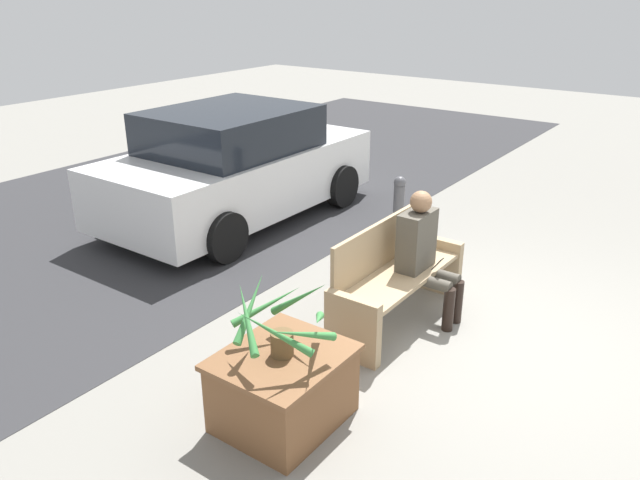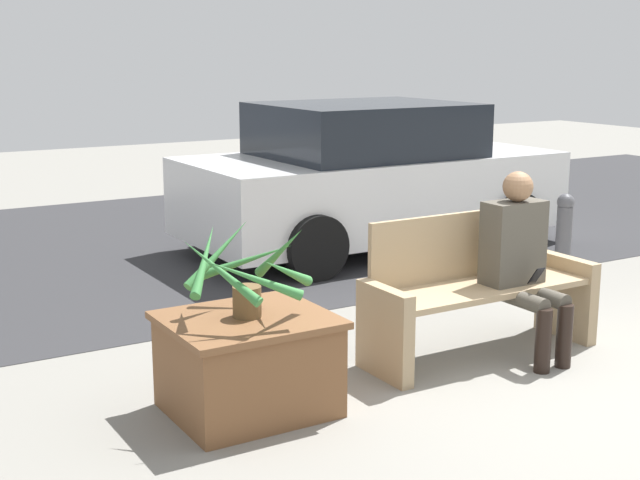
{
  "view_description": "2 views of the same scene",
  "coord_description": "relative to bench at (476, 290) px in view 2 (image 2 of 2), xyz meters",
  "views": [
    {
      "loc": [
        -4.83,
        -1.53,
        2.99
      ],
      "look_at": [
        -0.89,
        1.32,
        0.99
      ],
      "focal_mm": 35.0,
      "sensor_mm": 36.0,
      "label": 1
    },
    {
      "loc": [
        -4.06,
        -3.47,
        2.06
      ],
      "look_at": [
        -1.35,
        1.07,
        0.91
      ],
      "focal_mm": 50.0,
      "sensor_mm": 36.0,
      "label": 2
    }
  ],
  "objects": [
    {
      "name": "ground_plane",
      "position": [
        0.16,
        -0.99,
        -0.45
      ],
      "size": [
        30.0,
        30.0,
        0.0
      ],
      "primitive_type": "plane",
      "color": "gray"
    },
    {
      "name": "parked_car",
      "position": [
        1.23,
        3.14,
        0.28
      ],
      "size": [
        3.87,
        1.98,
        1.5
      ],
      "color": "silver",
      "rests_on": "ground_plane"
    },
    {
      "name": "person_seated",
      "position": [
        0.22,
        -0.18,
        0.26
      ],
      "size": [
        0.42,
        0.58,
        1.26
      ],
      "color": "#4C473D",
      "rests_on": "ground_plane"
    },
    {
      "name": "road_surface",
      "position": [
        0.16,
        4.37,
        -0.44
      ],
      "size": [
        20.0,
        6.0,
        0.01
      ],
      "primitive_type": "cube",
      "color": "#2D2D30",
      "rests_on": "ground_plane"
    },
    {
      "name": "bollard_post",
      "position": [
        1.82,
        0.97,
        -0.01
      ],
      "size": [
        0.15,
        0.15,
        0.82
      ],
      "color": "#4C4C51",
      "rests_on": "ground_plane"
    },
    {
      "name": "bench",
      "position": [
        0.0,
        0.0,
        0.0
      ],
      "size": [
        1.69,
        0.53,
        0.95
      ],
      "color": "tan",
      "rests_on": "ground_plane"
    },
    {
      "name": "potted_plant",
      "position": [
        -1.79,
        -0.1,
        0.38
      ],
      "size": [
        0.75,
        0.78,
        0.54
      ],
      "color": "brown",
      "rests_on": "planter_box"
    },
    {
      "name": "planter_box",
      "position": [
        -1.78,
        -0.1,
        -0.14
      ],
      "size": [
        0.92,
        0.8,
        0.57
      ],
      "color": "brown",
      "rests_on": "ground_plane"
    }
  ]
}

